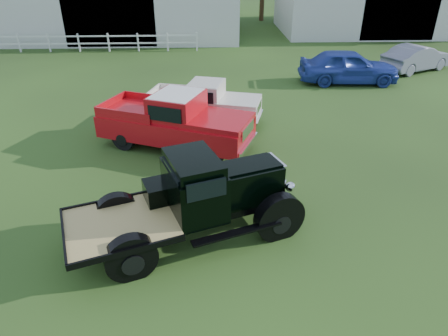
{
  "coord_description": "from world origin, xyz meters",
  "views": [
    {
      "loc": [
        -0.14,
        -8.15,
        6.21
      ],
      "look_at": [
        0.2,
        1.2,
        1.05
      ],
      "focal_mm": 32.0,
      "sensor_mm": 36.0,
      "label": 1
    }
  ],
  "objects_px": {
    "white_pickup": "(204,104)",
    "misc_car_grey": "(417,58)",
    "misc_car_blue": "(348,66)",
    "vintage_flatbed": "(190,199)",
    "red_pickup": "(175,120)"
  },
  "relations": [
    {
      "from": "white_pickup",
      "to": "misc_car_grey",
      "type": "height_order",
      "value": "white_pickup"
    },
    {
      "from": "red_pickup",
      "to": "white_pickup",
      "type": "relative_size",
      "value": 1.2
    },
    {
      "from": "vintage_flatbed",
      "to": "misc_car_grey",
      "type": "relative_size",
      "value": 1.23
    },
    {
      "from": "white_pickup",
      "to": "misc_car_grey",
      "type": "bearing_deg",
      "value": 46.83
    },
    {
      "from": "red_pickup",
      "to": "misc_car_blue",
      "type": "bearing_deg",
      "value": 63.8
    },
    {
      "from": "vintage_flatbed",
      "to": "misc_car_grey",
      "type": "xyz_separation_m",
      "value": [
        12.33,
        14.72,
        -0.35
      ]
    },
    {
      "from": "vintage_flatbed",
      "to": "white_pickup",
      "type": "distance_m",
      "value": 7.21
    },
    {
      "from": "white_pickup",
      "to": "misc_car_grey",
      "type": "relative_size",
      "value": 1.03
    },
    {
      "from": "white_pickup",
      "to": "misc_car_blue",
      "type": "distance_m",
      "value": 9.15
    },
    {
      "from": "red_pickup",
      "to": "misc_car_grey",
      "type": "xyz_separation_m",
      "value": [
        13.05,
        9.62,
        -0.27
      ]
    },
    {
      "from": "vintage_flatbed",
      "to": "misc_car_grey",
      "type": "bearing_deg",
      "value": 29.32
    },
    {
      "from": "white_pickup",
      "to": "misc_car_blue",
      "type": "bearing_deg",
      "value": 50.53
    },
    {
      "from": "vintage_flatbed",
      "to": "white_pickup",
      "type": "bearing_deg",
      "value": 67.25
    },
    {
      "from": "vintage_flatbed",
      "to": "red_pickup",
      "type": "distance_m",
      "value": 5.15
    },
    {
      "from": "white_pickup",
      "to": "vintage_flatbed",
      "type": "bearing_deg",
      "value": -77.12
    }
  ]
}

